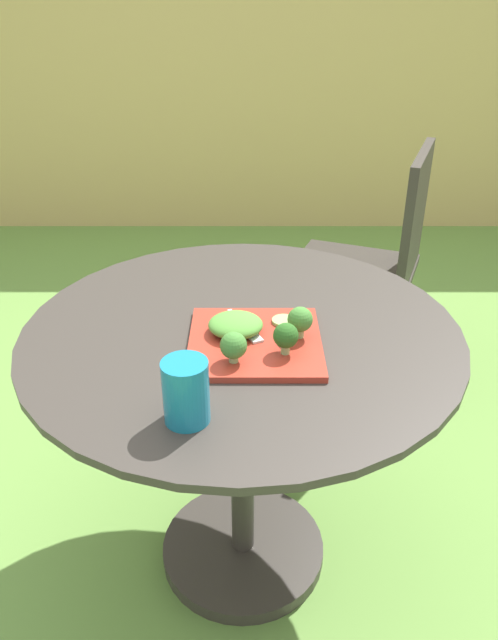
# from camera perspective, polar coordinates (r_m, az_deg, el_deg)

# --- Properties ---
(ground_plane) EXTENTS (12.00, 12.00, 0.00)m
(ground_plane) POSITION_cam_1_polar(r_m,az_deg,el_deg) (1.82, -0.49, -20.92)
(ground_plane) COLOR #669342
(bamboo_fence) EXTENTS (8.00, 0.08, 1.65)m
(bamboo_fence) POSITION_cam_1_polar(r_m,az_deg,el_deg) (3.78, -0.16, 20.78)
(bamboo_fence) COLOR tan
(bamboo_fence) RESTS_ON ground_plane
(patio_table) EXTENTS (0.96, 0.96, 0.73)m
(patio_table) POSITION_cam_1_polar(r_m,az_deg,el_deg) (1.48, -0.57, -8.83)
(patio_table) COLOR #38332D
(patio_table) RESTS_ON ground_plane
(patio_chair) EXTENTS (0.57, 0.57, 0.90)m
(patio_chair) POSITION_cam_1_polar(r_m,az_deg,el_deg) (2.27, 12.09, 6.17)
(patio_chair) COLOR #332D28
(patio_chair) RESTS_ON ground_plane
(salad_plate) EXTENTS (0.28, 0.28, 0.01)m
(salad_plate) POSITION_cam_1_polar(r_m,az_deg,el_deg) (1.27, 0.65, -2.10)
(salad_plate) COLOR #AD3323
(salad_plate) RESTS_ON patio_table
(drinking_glass) EXTENTS (0.08, 0.08, 0.12)m
(drinking_glass) POSITION_cam_1_polar(r_m,az_deg,el_deg) (1.05, -5.81, -6.95)
(drinking_glass) COLOR teal
(drinking_glass) RESTS_ON patio_table
(fork) EXTENTS (0.08, 0.15, 0.00)m
(fork) POSITION_cam_1_polar(r_m,az_deg,el_deg) (1.30, -0.17, -0.80)
(fork) COLOR silver
(fork) RESTS_ON salad_plate
(lettuce_mound) EXTENTS (0.12, 0.11, 0.04)m
(lettuce_mound) POSITION_cam_1_polar(r_m,az_deg,el_deg) (1.28, -1.18, -0.44)
(lettuce_mound) COLOR #519338
(lettuce_mound) RESTS_ON salad_plate
(broccoli_floret_0) EXTENTS (0.05, 0.05, 0.07)m
(broccoli_floret_0) POSITION_cam_1_polar(r_m,az_deg,el_deg) (1.21, 3.54, -1.52)
(broccoli_floret_0) COLOR #99B770
(broccoli_floret_0) RESTS_ON salad_plate
(broccoli_floret_1) EXTENTS (0.05, 0.05, 0.07)m
(broccoli_floret_1) POSITION_cam_1_polar(r_m,az_deg,el_deg) (1.26, 4.88, 0.00)
(broccoli_floret_1) COLOR #99B770
(broccoli_floret_1) RESTS_ON salad_plate
(broccoli_floret_2) EXTENTS (0.05, 0.05, 0.06)m
(broccoli_floret_2) POSITION_cam_1_polar(r_m,az_deg,el_deg) (1.18, -1.37, -2.43)
(broccoli_floret_2) COLOR #99B770
(broccoli_floret_2) RESTS_ON salad_plate
(cucumber_slice_0) EXTENTS (0.05, 0.05, 0.01)m
(cucumber_slice_0) POSITION_cam_1_polar(r_m,az_deg,el_deg) (1.33, 3.34, -0.06)
(cucumber_slice_0) COLOR #8EB766
(cucumber_slice_0) RESTS_ON salad_plate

